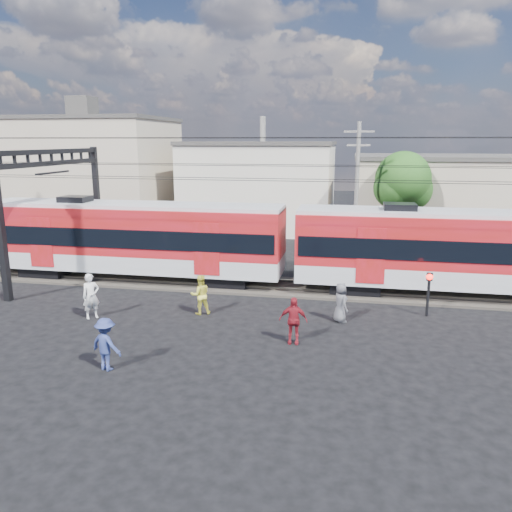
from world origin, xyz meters
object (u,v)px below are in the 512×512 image
object	(u,v)px
pedestrian_c	(106,344)
commuter_train	(137,236)
pedestrian_a	(91,296)
crossing_signal	(429,286)

from	to	relation	value
pedestrian_c	commuter_train	bearing A→B (deg)	-54.19
commuter_train	pedestrian_a	xyz separation A→B (m)	(0.48, -5.92, -1.43)
pedestrian_a	pedestrian_c	world-z (taller)	pedestrian_a
pedestrian_a	pedestrian_c	size ratio (longest dim) A/B	1.09
pedestrian_a	pedestrian_c	distance (m)	5.35
commuter_train	crossing_signal	world-z (taller)	commuter_train
pedestrian_c	crossing_signal	world-z (taller)	crossing_signal
commuter_train	pedestrian_a	bearing A→B (deg)	-85.40
pedestrian_c	crossing_signal	xyz separation A→B (m)	(11.07, 7.35, 0.45)
commuter_train	pedestrian_a	size ratio (longest dim) A/B	25.93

